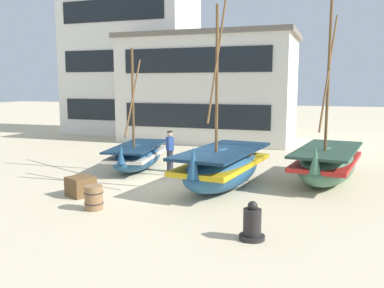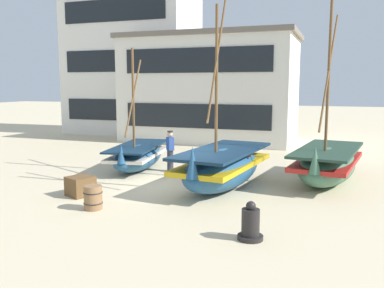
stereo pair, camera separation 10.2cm
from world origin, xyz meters
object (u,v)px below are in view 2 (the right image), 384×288
at_px(fishing_boat_far_right, 327,164).
at_px(harbor_building_annex, 133,63).
at_px(fisherman_by_hull, 170,151).
at_px(wooden_barrel, 93,197).
at_px(fishing_boat_near_left, 222,167).
at_px(cargo_crate, 80,186).
at_px(capstan_winch, 251,224).
at_px(fishing_boat_centre_large, 138,156).
at_px(harbor_building_main, 211,88).

distance_m(fishing_boat_far_right, harbor_building_annex, 19.39).
relative_size(fisherman_by_hull, wooden_barrel, 2.41).
xyz_separation_m(fishing_boat_near_left, fishing_boat_far_right, (3.39, 2.11, -0.05)).
distance_m(wooden_barrel, cargo_crate, 1.67).
xyz_separation_m(capstan_winch, harbor_building_annex, (-12.84, 18.80, 4.82)).
height_order(fisherman_by_hull, wooden_barrel, fisherman_by_hull).
bearing_deg(fishing_boat_far_right, harbor_building_annex, 139.44).
relative_size(fishing_boat_far_right, fisherman_by_hull, 3.80).
xyz_separation_m(fishing_boat_centre_large, harbor_building_annex, (-6.68, 12.38, 4.60)).
bearing_deg(fisherman_by_hull, fishing_boat_far_right, 0.53).
distance_m(fisherman_by_hull, capstan_winch, 8.03).
bearing_deg(wooden_barrel, fisherman_by_hull, 89.64).
bearing_deg(harbor_building_annex, harbor_building_main, -18.75).
xyz_separation_m(fishing_boat_far_right, harbor_building_annex, (-14.33, 12.27, 4.47)).
xyz_separation_m(wooden_barrel, cargo_crate, (-1.22, 1.15, -0.04)).
distance_m(capstan_winch, wooden_barrel, 4.82).
height_order(capstan_winch, cargo_crate, capstan_winch).
bearing_deg(fishing_boat_near_left, fisherman_by_hull, 143.87).
xyz_separation_m(fishing_boat_centre_large, fisherman_by_hull, (1.45, 0.06, 0.26)).
bearing_deg(wooden_barrel, harbor_building_annex, 114.19).
bearing_deg(fishing_boat_centre_large, fishing_boat_near_left, -25.07).
xyz_separation_m(wooden_barrel, harbor_building_main, (-1.30, 15.71, 3.01)).
bearing_deg(harbor_building_main, wooden_barrel, -85.25).
bearing_deg(harbor_building_main, fishing_boat_far_right, -52.86).
relative_size(fisherman_by_hull, harbor_building_annex, 0.16).
bearing_deg(fisherman_by_hull, wooden_barrel, -90.36).
relative_size(fishing_boat_centre_large, cargo_crate, 6.68).
bearing_deg(fishing_boat_near_left, capstan_winch, -66.75).
bearing_deg(fishing_boat_centre_large, capstan_winch, -46.17).
xyz_separation_m(fishing_boat_far_right, capstan_winch, (-1.49, -6.54, -0.35)).
bearing_deg(capstan_winch, harbor_building_annex, 124.33).
height_order(fishing_boat_far_right, wooden_barrel, fishing_boat_far_right).
distance_m(fishing_boat_near_left, wooden_barrel, 4.63).
relative_size(fishing_boat_centre_large, wooden_barrel, 7.17).
relative_size(fishing_boat_near_left, fisherman_by_hull, 3.78).
distance_m(fishing_boat_near_left, fishing_boat_centre_large, 4.71).
distance_m(fisherman_by_hull, harbor_building_annex, 15.39).
height_order(fishing_boat_near_left, fisherman_by_hull, fishing_boat_near_left).
xyz_separation_m(fishing_boat_centre_large, fishing_boat_far_right, (7.65, 0.12, 0.13)).
height_order(capstan_winch, harbor_building_annex, harbor_building_annex).
relative_size(fishing_boat_centre_large, harbor_building_annex, 0.49).
xyz_separation_m(fishing_boat_far_right, fisherman_by_hull, (-6.21, -0.06, 0.13)).
distance_m(fishing_boat_near_left, fisherman_by_hull, 3.49).
xyz_separation_m(wooden_barrel, harbor_building_annex, (-8.09, 18.01, 4.83)).
distance_m(wooden_barrel, harbor_building_annex, 20.32).
height_order(fishing_boat_near_left, capstan_winch, fishing_boat_near_left).
distance_m(fishing_boat_near_left, capstan_winch, 4.83).
bearing_deg(capstan_winch, fishing_boat_far_right, 77.15).
relative_size(fishing_boat_far_right, harbor_building_annex, 0.62).
relative_size(fishing_boat_centre_large, fishing_boat_far_right, 0.78).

